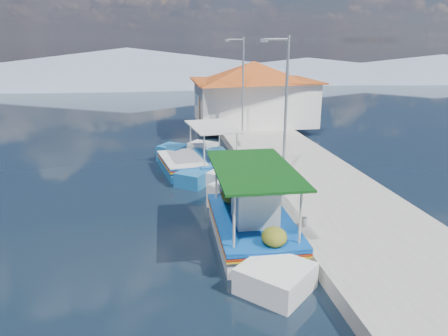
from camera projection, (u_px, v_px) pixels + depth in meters
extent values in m
plane|color=black|center=(181.00, 212.00, 16.24)|extent=(160.00, 160.00, 0.00)
cube|color=#A9A69E|center=(285.00, 158.00, 22.74)|extent=(5.00, 44.00, 0.50)
cylinder|color=#A5A8AD|center=(304.00, 222.00, 13.79)|extent=(0.20, 0.20, 0.30)
cylinder|color=#A5A8AD|center=(265.00, 175.00, 18.52)|extent=(0.20, 0.20, 0.30)
cylinder|color=#A5A8AD|center=(239.00, 144.00, 24.19)|extent=(0.20, 0.20, 0.30)
cylinder|color=#A5A8AD|center=(223.00, 124.00, 29.87)|extent=(0.20, 0.20, 0.30)
cube|color=white|center=(252.00, 233.00, 13.92)|extent=(2.42, 4.67, 1.01)
cube|color=white|center=(234.00, 197.00, 16.77)|extent=(2.39, 2.39, 1.12)
cube|color=white|center=(279.00, 282.00, 11.12)|extent=(2.32, 2.32, 0.96)
cube|color=#0C469F|center=(253.00, 220.00, 13.79)|extent=(2.50, 4.81, 0.06)
cube|color=#AC290E|center=(252.00, 223.00, 13.81)|extent=(2.50, 4.81, 0.05)
cube|color=yellow|center=(252.00, 225.00, 13.83)|extent=(2.50, 4.81, 0.04)
cube|color=#0C469F|center=(253.00, 218.00, 13.76)|extent=(2.52, 4.76, 0.05)
cube|color=brown|center=(253.00, 219.00, 13.77)|extent=(2.23, 4.57, 0.05)
cube|color=white|center=(255.00, 206.00, 13.30)|extent=(1.31, 1.41, 1.17)
cube|color=silver|center=(256.00, 187.00, 13.13)|extent=(1.43, 1.52, 0.06)
cylinder|color=beige|center=(215.00, 177.00, 15.20)|extent=(0.07, 0.07, 1.71)
cylinder|color=beige|center=(265.00, 175.00, 15.52)|extent=(0.07, 0.07, 1.71)
cylinder|color=beige|center=(237.00, 221.00, 11.54)|extent=(0.07, 0.07, 1.71)
cylinder|color=beige|center=(302.00, 216.00, 11.85)|extent=(0.07, 0.07, 1.71)
cube|color=#0C3E10|center=(254.00, 169.00, 13.28)|extent=(2.54, 4.67, 0.07)
ellipsoid|color=#4A5216|center=(231.00, 195.00, 15.02)|extent=(0.81, 0.89, 0.61)
ellipsoid|color=#4A5216|center=(248.00, 190.00, 15.66)|extent=(0.68, 0.75, 0.51)
ellipsoid|color=#4A5216|center=(276.00, 237.00, 11.92)|extent=(0.73, 0.80, 0.54)
sphere|color=#E04407|center=(279.00, 187.00, 14.32)|extent=(0.43, 0.43, 0.43)
cube|color=white|center=(213.00, 166.00, 21.40)|extent=(2.39, 3.85, 0.93)
cube|color=white|center=(212.00, 152.00, 23.71)|extent=(1.98, 1.98, 1.03)
cube|color=white|center=(213.00, 181.00, 19.13)|extent=(1.92, 1.92, 0.88)
cube|color=#0C469F|center=(212.00, 158.00, 21.27)|extent=(2.46, 3.97, 0.06)
cube|color=#AC290E|center=(213.00, 160.00, 21.30)|extent=(2.46, 3.97, 0.05)
cube|color=yellow|center=(213.00, 161.00, 21.32)|extent=(2.46, 3.97, 0.04)
cube|color=#19609A|center=(212.00, 157.00, 21.25)|extent=(2.48, 3.94, 0.05)
cube|color=brown|center=(212.00, 157.00, 21.26)|extent=(2.23, 3.76, 0.05)
cylinder|color=beige|center=(197.00, 136.00, 22.47)|extent=(0.07, 0.07, 1.57)
cylinder|color=beige|center=(227.00, 135.00, 22.53)|extent=(0.07, 0.07, 1.57)
cylinder|color=beige|center=(196.00, 150.00, 19.55)|extent=(0.07, 0.07, 1.57)
cylinder|color=beige|center=(230.00, 150.00, 19.60)|extent=(0.07, 0.07, 1.57)
cube|color=silver|center=(212.00, 127.00, 20.81)|extent=(2.49, 3.87, 0.07)
cube|color=#19609A|center=(182.00, 168.00, 21.14)|extent=(2.30, 3.62, 0.94)
cube|color=#19609A|center=(186.00, 154.00, 23.26)|extent=(1.79, 1.79, 1.04)
cube|color=#19609A|center=(177.00, 182.00, 19.04)|extent=(1.74, 1.74, 0.89)
cube|color=#0C469F|center=(182.00, 159.00, 21.01)|extent=(2.37, 3.73, 0.06)
cube|color=#AC290E|center=(182.00, 161.00, 21.03)|extent=(2.37, 3.73, 0.05)
cube|color=yellow|center=(182.00, 162.00, 21.05)|extent=(2.37, 3.73, 0.04)
cube|color=white|center=(182.00, 158.00, 20.99)|extent=(2.38, 3.69, 0.05)
cube|color=brown|center=(182.00, 159.00, 21.00)|extent=(2.15, 3.53, 0.05)
cube|color=silver|center=(253.00, 102.00, 30.79)|extent=(8.00, 6.00, 3.00)
cube|color=#C25A1A|center=(254.00, 80.00, 30.34)|extent=(8.64, 6.48, 0.10)
pyramid|color=#C25A1A|center=(254.00, 71.00, 30.15)|extent=(10.49, 10.49, 1.40)
cube|color=brown|center=(200.00, 113.00, 29.38)|extent=(0.06, 1.00, 2.00)
cube|color=#0C469F|center=(197.00, 99.00, 31.58)|extent=(0.06, 1.20, 0.90)
cylinder|color=#A5A8AD|center=(286.00, 110.00, 17.82)|extent=(0.12, 0.12, 6.00)
cylinder|color=#A5A8AD|center=(277.00, 39.00, 16.92)|extent=(1.00, 0.08, 0.08)
cube|color=#A5A8AD|center=(264.00, 40.00, 16.86)|extent=(0.30, 0.14, 0.14)
cylinder|color=#A5A8AD|center=(243.00, 87.00, 26.33)|extent=(0.12, 0.12, 6.00)
cylinder|color=#A5A8AD|center=(235.00, 39.00, 25.43)|extent=(1.00, 0.08, 0.08)
cube|color=#A5A8AD|center=(227.00, 40.00, 25.37)|extent=(0.30, 0.14, 0.14)
cone|color=gray|center=(128.00, 65.00, 67.74)|extent=(96.00, 96.00, 5.50)
cone|color=gray|center=(307.00, 69.00, 72.51)|extent=(76.80, 76.80, 3.80)
cone|color=gray|center=(441.00, 66.00, 76.22)|extent=(89.60, 89.60, 4.20)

